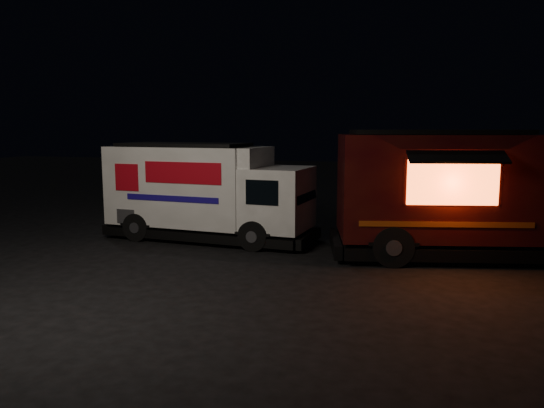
% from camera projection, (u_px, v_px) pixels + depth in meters
% --- Properties ---
extents(ground, '(80.00, 80.00, 0.00)m').
position_uv_depth(ground, '(212.00, 273.00, 11.74)').
color(ground, black).
rests_on(ground, ground).
extents(white_truck, '(6.22, 2.51, 2.76)m').
position_uv_depth(white_truck, '(210.00, 192.00, 15.09)').
color(white_truck, white).
rests_on(white_truck, ground).
extents(red_truck, '(7.14, 3.95, 3.14)m').
position_uv_depth(red_truck, '(470.00, 194.00, 13.01)').
color(red_truck, '#3A0F0A').
rests_on(red_truck, ground).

